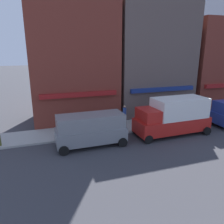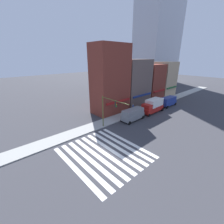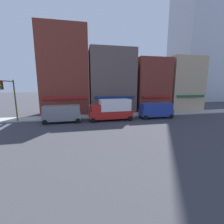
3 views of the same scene
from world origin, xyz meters
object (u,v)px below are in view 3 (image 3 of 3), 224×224
(van_blue, at_px, (156,110))
(pedestrian_blue_shirt, at_px, (90,110))
(box_truck_red, at_px, (111,109))
(traffic_signal, at_px, (9,93))
(van_grey, at_px, (62,113))

(van_blue, distance_m, pedestrian_blue_shirt, 10.58)
(box_truck_red, xyz_separation_m, pedestrian_blue_shirt, (-2.95, 3.28, -0.51))
(traffic_signal, height_order, van_grey, traffic_signal)
(traffic_signal, height_order, pedestrian_blue_shirt, traffic_signal)
(traffic_signal, xyz_separation_m, box_truck_red, (13.14, -0.16, -2.48))
(box_truck_red, relative_size, pedestrian_blue_shirt, 3.54)
(box_truck_red, distance_m, van_blue, 7.11)
(traffic_signal, distance_m, van_grey, 6.86)
(box_truck_red, bearing_deg, van_blue, -1.55)
(box_truck_red, distance_m, pedestrian_blue_shirt, 4.44)
(van_grey, xyz_separation_m, box_truck_red, (6.88, 0.00, 0.30))
(box_truck_red, relative_size, van_blue, 1.24)
(traffic_signal, bearing_deg, van_grey, -1.48)
(traffic_signal, height_order, box_truck_red, traffic_signal)
(van_grey, xyz_separation_m, pedestrian_blue_shirt, (3.93, 3.28, -0.21))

